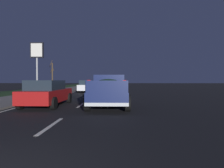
{
  "coord_description": "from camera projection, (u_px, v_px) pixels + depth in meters",
  "views": [
    {
      "loc": [
        -2.1,
        -2.24,
        1.54
      ],
      "look_at": [
        11.8,
        -1.86,
        1.26
      ],
      "focal_mm": 30.18,
      "sensor_mm": 36.0,
      "label": 1
    }
  ],
  "objects": [
    {
      "name": "ground",
      "position": [
        103.0,
        90.0,
        29.17
      ],
      "size": [
        144.0,
        144.0,
        0.0
      ],
      "primitive_type": "plane",
      "color": "black"
    },
    {
      "name": "pickup_truck",
      "position": [
        109.0,
        90.0,
        11.17
      ],
      "size": [
        5.43,
        2.3,
        1.87
      ],
      "color": "#141E4C",
      "rests_on": "ground"
    },
    {
      "name": "sedan_red",
      "position": [
        47.0,
        93.0,
        11.26
      ],
      "size": [
        4.43,
        2.07,
        1.54
      ],
      "color": "maroon",
      "rests_on": "ground"
    },
    {
      "name": "gas_price_sign",
      "position": [
        37.0,
        54.0,
        26.71
      ],
      "size": [
        0.27,
        1.9,
        6.93
      ],
      "color": "#99999E",
      "rests_on": "ground"
    },
    {
      "name": "grass_verge",
      "position": [
        35.0,
        90.0,
        29.46
      ],
      "size": [
        108.0,
        6.0,
        0.01
      ],
      "primitive_type": "cube",
      "color": "#1E3819",
      "rests_on": "ground"
    },
    {
      "name": "sidewalk_shoulder",
      "position": [
        66.0,
        90.0,
        29.32
      ],
      "size": [
        108.0,
        4.0,
        0.12
      ],
      "primitive_type": "cube",
      "color": "slate",
      "rests_on": "ground"
    },
    {
      "name": "sedan_white",
      "position": [
        87.0,
        86.0,
        24.37
      ],
      "size": [
        4.41,
        2.04,
        1.54
      ],
      "color": "silver",
      "rests_on": "ground"
    },
    {
      "name": "lane_markings",
      "position": [
        88.0,
        90.0,
        30.96
      ],
      "size": [
        108.0,
        3.54,
        0.01
      ],
      "color": "silver",
      "rests_on": "ground"
    },
    {
      "name": "bare_tree_far",
      "position": [
        52.0,
        75.0,
        38.27
      ],
      "size": [
        2.06,
        1.16,
        5.61
      ],
      "color": "#423323",
      "rests_on": "ground"
    }
  ]
}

